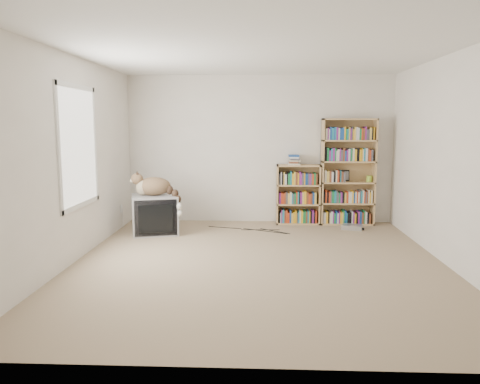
{
  "coord_description": "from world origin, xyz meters",
  "views": [
    {
      "loc": [
        0.02,
        -5.52,
        1.67
      ],
      "look_at": [
        -0.27,
        1.0,
        0.73
      ],
      "focal_mm": 35.0,
      "sensor_mm": 36.0,
      "label": 1
    }
  ],
  "objects_px": {
    "cat": "(157,189)",
    "bookcase_short": "(298,196)",
    "dvd_player": "(352,227)",
    "bookcase_tall": "(348,174)",
    "crt_tv": "(155,214)"
  },
  "relations": [
    {
      "from": "cat",
      "to": "dvd_player",
      "type": "relative_size",
      "value": 2.66
    },
    {
      "from": "cat",
      "to": "bookcase_short",
      "type": "xyz_separation_m",
      "value": [
        2.21,
        0.86,
        -0.23
      ]
    },
    {
      "from": "crt_tv",
      "to": "cat",
      "type": "height_order",
      "value": "cat"
    },
    {
      "from": "bookcase_tall",
      "to": "crt_tv",
      "type": "bearing_deg",
      "value": -164.87
    },
    {
      "from": "cat",
      "to": "bookcase_tall",
      "type": "height_order",
      "value": "bookcase_tall"
    },
    {
      "from": "bookcase_short",
      "to": "bookcase_tall",
      "type": "bearing_deg",
      "value": 0.08
    },
    {
      "from": "cat",
      "to": "bookcase_tall",
      "type": "xyz_separation_m",
      "value": [
        3.04,
        0.86,
        0.15
      ]
    },
    {
      "from": "cat",
      "to": "crt_tv",
      "type": "bearing_deg",
      "value": 137.09
    },
    {
      "from": "dvd_player",
      "to": "bookcase_short",
      "type": "bearing_deg",
      "value": 169.87
    },
    {
      "from": "crt_tv",
      "to": "dvd_player",
      "type": "bearing_deg",
      "value": -7.93
    },
    {
      "from": "crt_tv",
      "to": "cat",
      "type": "xyz_separation_m",
      "value": [
        0.05,
        -0.03,
        0.4
      ]
    },
    {
      "from": "cat",
      "to": "dvd_player",
      "type": "distance_m",
      "value": 3.16
    },
    {
      "from": "crt_tv",
      "to": "bookcase_short",
      "type": "relative_size",
      "value": 0.82
    },
    {
      "from": "crt_tv",
      "to": "bookcase_tall",
      "type": "bearing_deg",
      "value": -0.16
    },
    {
      "from": "cat",
      "to": "bookcase_tall",
      "type": "bearing_deg",
      "value": 0.48
    }
  ]
}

